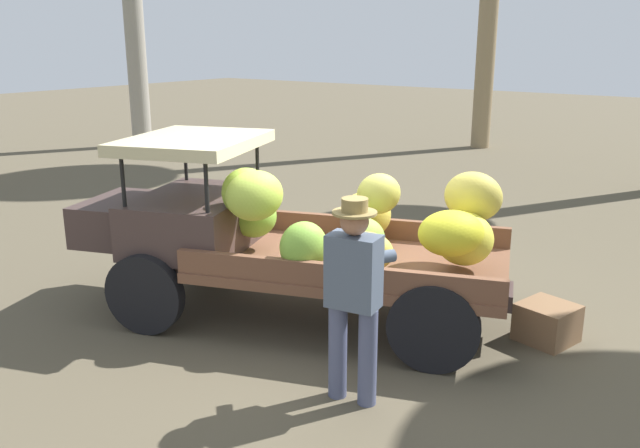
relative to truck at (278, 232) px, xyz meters
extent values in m
plane|color=brown|center=(-0.66, -0.28, -0.91)|extent=(60.00, 60.00, 0.00)
cube|color=#41312D|center=(-0.31, -0.14, -0.46)|extent=(3.92, 1.75, 0.16)
cylinder|color=black|center=(0.78, 1.10, -0.51)|extent=(0.81, 0.40, 0.81)
cylinder|color=black|center=(1.32, -0.41, -0.51)|extent=(0.81, 0.40, 0.81)
cylinder|color=black|center=(-1.85, 0.16, -0.51)|extent=(0.81, 0.40, 0.81)
cylinder|color=black|center=(-1.32, -1.35, -0.51)|extent=(0.81, 0.40, 0.81)
cube|color=brown|center=(-0.74, -0.29, -0.28)|extent=(3.40, 2.63, 0.10)
cube|color=brown|center=(-1.01, 0.46, -0.12)|extent=(2.85, 1.08, 0.22)
cube|color=brown|center=(-0.47, -1.04, -0.12)|extent=(2.85, 1.08, 0.22)
cube|color=#41312D|center=(0.86, 0.28, 0.05)|extent=(1.55, 1.80, 0.55)
cube|color=#41312D|center=(1.71, 0.58, -0.01)|extent=(1.02, 1.24, 0.44)
cylinder|color=black|center=(1.06, 1.03, 0.60)|extent=(0.04, 0.04, 0.55)
cylinder|color=black|center=(1.50, -0.18, 0.60)|extent=(0.04, 0.04, 0.55)
cylinder|color=black|center=(0.23, 0.74, 0.60)|extent=(0.04, 0.04, 0.55)
cylinder|color=black|center=(0.67, -0.48, 0.60)|extent=(0.04, 0.04, 0.55)
cube|color=#C9BD90|center=(0.86, 0.28, 0.87)|extent=(1.66, 1.84, 0.12)
ellipsoid|color=yellow|center=(-1.74, -0.65, 0.08)|extent=(0.60, 0.67, 0.66)
ellipsoid|color=#A6CD3F|center=(0.12, 0.33, 0.46)|extent=(0.67, 0.69, 0.57)
ellipsoid|color=#C3BD4C|center=(-0.85, -0.56, 0.41)|extent=(0.62, 0.62, 0.49)
ellipsoid|color=yellow|center=(-1.77, -0.29, 0.22)|extent=(0.79, 0.80, 0.48)
ellipsoid|color=gold|center=(-1.71, -0.89, 0.43)|extent=(0.65, 0.65, 0.62)
ellipsoid|color=#AAC442|center=(-0.10, 0.45, 0.48)|extent=(0.61, 0.68, 0.48)
ellipsoid|color=gold|center=(-1.04, -0.01, -0.01)|extent=(0.64, 0.56, 0.43)
ellipsoid|color=#80B63C|center=(-0.64, 0.41, 0.07)|extent=(0.56, 0.57, 0.48)
ellipsoid|color=#89B844|center=(-0.89, -0.19, 0.03)|extent=(0.62, 0.62, 0.50)
ellipsoid|color=gold|center=(-0.58, -0.75, 0.10)|extent=(0.79, 0.79, 0.61)
ellipsoid|color=#7FB638|center=(0.28, 0.04, 0.13)|extent=(0.63, 0.62, 0.45)
cylinder|color=#4E5473|center=(-1.42, 0.99, -0.51)|extent=(0.15, 0.15, 0.81)
cylinder|color=#4E5473|center=(-1.68, 0.95, -0.51)|extent=(0.15, 0.15, 0.81)
cube|color=#4F5B6E|center=(-1.55, 0.97, 0.18)|extent=(0.43, 0.30, 0.58)
cylinder|color=#4F5B6E|center=(-1.43, 0.89, 0.27)|extent=(0.36, 0.35, 0.10)
cylinder|color=#4F5B6E|center=(-1.63, 0.86, 0.27)|extent=(0.29, 0.40, 0.10)
sphere|color=#9F6B4D|center=(-1.55, 0.97, 0.58)|extent=(0.22, 0.22, 0.22)
cylinder|color=olive|center=(-1.55, 0.97, 0.65)|extent=(0.34, 0.34, 0.02)
cylinder|color=olive|center=(-1.55, 0.97, 0.71)|extent=(0.20, 0.20, 0.10)
cube|color=brown|center=(-2.48, -1.03, -0.73)|extent=(0.59, 0.58, 0.37)
camera|label=1|loc=(-4.12, 4.99, 1.91)|focal=37.20mm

